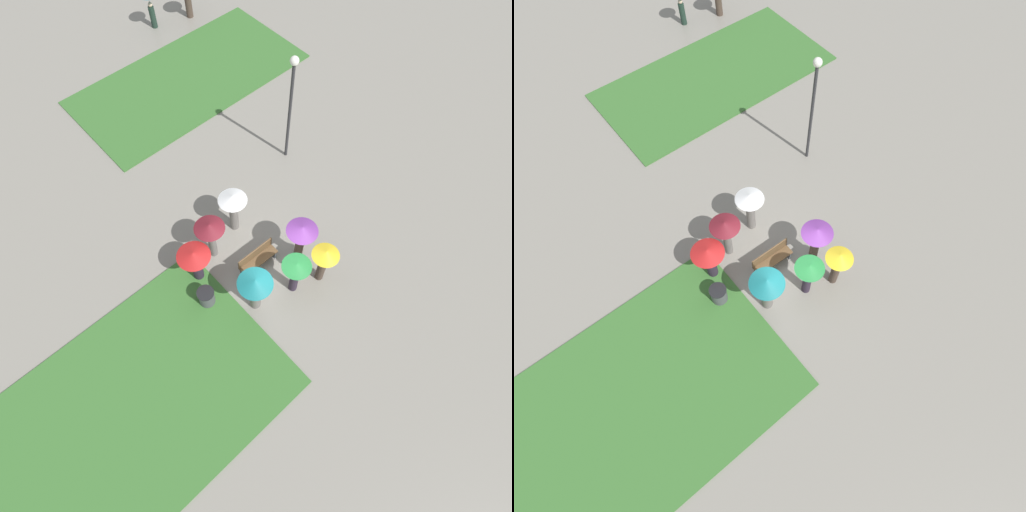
% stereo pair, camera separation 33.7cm
% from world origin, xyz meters
% --- Properties ---
extents(ground_plane, '(90.00, 90.00, 0.00)m').
position_xyz_m(ground_plane, '(0.00, 0.00, 0.00)').
color(ground_plane, gray).
extents(lawn_patch_near, '(9.16, 6.24, 0.06)m').
position_xyz_m(lawn_patch_near, '(-6.20, -0.56, 0.03)').
color(lawn_patch_near, '#386B2D').
rests_on(lawn_patch_near, ground_plane).
extents(lawn_patch_far, '(10.96, 5.46, 0.06)m').
position_xyz_m(lawn_patch_far, '(4.15, 10.12, 0.03)').
color(lawn_patch_far, '#386B2D').
rests_on(lawn_patch_far, ground_plane).
extents(park_bench, '(1.52, 0.45, 0.90)m').
position_xyz_m(park_bench, '(-0.09, 0.57, 0.46)').
color(park_bench, brown).
rests_on(park_bench, ground_plane).
extents(lamp_post, '(0.32, 0.32, 4.60)m').
position_xyz_m(lamp_post, '(4.31, 3.61, 2.94)').
color(lamp_post, '#2D2D30').
rests_on(lamp_post, ground_plane).
extents(trash_bin, '(0.60, 0.60, 0.79)m').
position_xyz_m(trash_bin, '(-2.35, 0.64, 0.40)').
color(trash_bin, '#4C4C51').
rests_on(trash_bin, ground_plane).
extents(crowd_person_yellow, '(0.93, 0.93, 1.91)m').
position_xyz_m(crowd_person_yellow, '(1.20, -1.29, 1.39)').
color(crowd_person_yellow, '#47382D').
rests_on(crowd_person_yellow, ground_plane).
extents(crowd_person_green, '(0.98, 0.98, 1.87)m').
position_xyz_m(crowd_person_green, '(0.21, -0.96, 1.32)').
color(crowd_person_green, '#2D2333').
rests_on(crowd_person_green, ground_plane).
extents(crowd_person_white, '(1.04, 1.04, 1.94)m').
position_xyz_m(crowd_person_white, '(0.36, 2.33, 1.39)').
color(crowd_person_white, slate).
rests_on(crowd_person_white, ground_plane).
extents(crowd_person_purple, '(1.09, 1.09, 1.94)m').
position_xyz_m(crowd_person_purple, '(1.26, -0.16, 1.45)').
color(crowd_person_purple, '#47382D').
rests_on(crowd_person_purple, ground_plane).
extents(crowd_person_red, '(1.14, 1.14, 1.74)m').
position_xyz_m(crowd_person_red, '(-1.95, 1.61, 1.25)').
color(crowd_person_red, '#2D2333').
rests_on(crowd_person_red, ground_plane).
extents(crowd_person_teal, '(1.15, 1.15, 1.99)m').
position_xyz_m(crowd_person_teal, '(-1.18, -0.54, 1.44)').
color(crowd_person_teal, slate).
rests_on(crowd_person_teal, ground_plane).
extents(crowd_person_maroon, '(1.06, 1.06, 1.96)m').
position_xyz_m(crowd_person_maroon, '(-0.97, 1.97, 1.49)').
color(crowd_person_maroon, slate).
rests_on(crowd_person_maroon, ground_plane).
extents(lone_walker_far_path, '(0.90, 0.90, 1.80)m').
position_xyz_m(lone_walker_far_path, '(5.31, 14.53, 1.25)').
color(lone_walker_far_path, '#1E3328').
rests_on(lone_walker_far_path, ground_plane).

